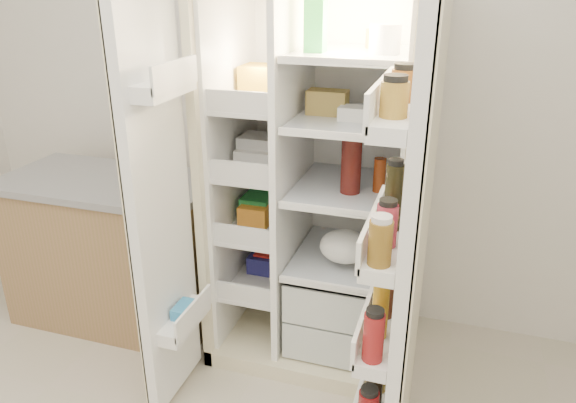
% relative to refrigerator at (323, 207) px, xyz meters
% --- Properties ---
extents(wall_back, '(4.00, 0.02, 2.70)m').
position_rel_refrigerator_xyz_m(wall_back, '(-0.22, 0.35, 0.61)').
color(wall_back, silver).
rests_on(wall_back, floor).
extents(refrigerator, '(0.92, 0.70, 1.80)m').
position_rel_refrigerator_xyz_m(refrigerator, '(0.00, 0.00, 0.00)').
color(refrigerator, beige).
rests_on(refrigerator, floor).
extents(freezer_door, '(0.15, 0.40, 1.72)m').
position_rel_refrigerator_xyz_m(freezer_door, '(-0.52, -0.60, 0.15)').
color(freezer_door, white).
rests_on(freezer_door, floor).
extents(fridge_door, '(0.17, 0.58, 1.72)m').
position_rel_refrigerator_xyz_m(fridge_door, '(0.46, -0.69, 0.13)').
color(fridge_door, white).
rests_on(fridge_door, floor).
extents(kitchen_counter, '(1.12, 0.60, 0.81)m').
position_rel_refrigerator_xyz_m(kitchen_counter, '(-1.11, -0.13, -0.34)').
color(kitchen_counter, '#906948').
rests_on(kitchen_counter, floor).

